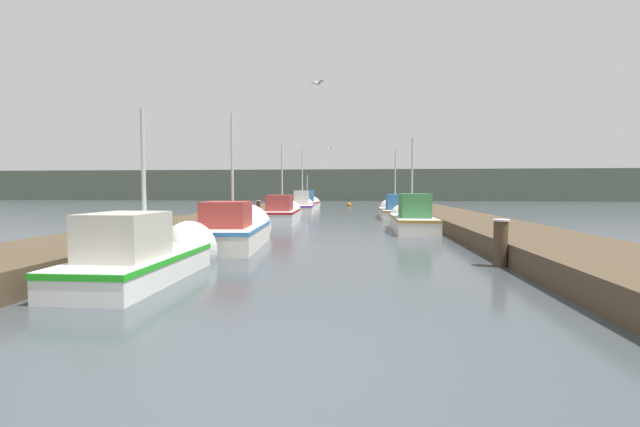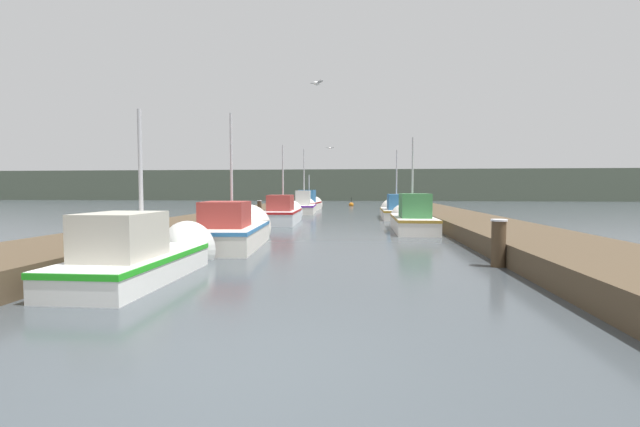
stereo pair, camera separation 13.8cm
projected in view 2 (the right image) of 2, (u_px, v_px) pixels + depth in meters
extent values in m
plane|color=#3D4449|center=(246.00, 373.00, 4.02)|extent=(200.00, 200.00, 0.00)
cube|color=#4C3D2B|center=(220.00, 220.00, 20.47)|extent=(2.97, 40.00, 0.51)
cube|color=#4C3D2B|center=(466.00, 222.00, 19.32)|extent=(2.97, 40.00, 0.51)
cube|color=#4C5647|center=(356.00, 186.00, 70.28)|extent=(120.00, 16.00, 4.63)
cube|color=silver|center=(135.00, 268.00, 8.05)|extent=(1.51, 3.66, 0.50)
cube|color=green|center=(135.00, 258.00, 8.04)|extent=(1.54, 3.69, 0.10)
cone|color=silver|center=(183.00, 251.00, 10.20)|extent=(1.41, 0.68, 1.40)
cube|color=#B2AD9E|center=(121.00, 236.00, 7.56)|extent=(1.13, 1.45, 0.81)
cylinder|color=#B2B2B7|center=(141.00, 181.00, 8.23)|extent=(0.08, 0.08, 2.76)
cube|color=silver|center=(230.00, 236.00, 12.72)|extent=(2.12, 4.25, 0.65)
cube|color=teal|center=(230.00, 227.00, 12.71)|extent=(2.15, 4.28, 0.10)
cone|color=silver|center=(246.00, 229.00, 15.21)|extent=(1.76, 1.00, 1.69)
cube|color=#99332D|center=(225.00, 214.00, 12.17)|extent=(1.33, 1.61, 0.72)
cylinder|color=#B2B2B7|center=(231.00, 169.00, 12.91)|extent=(0.08, 0.08, 3.36)
cube|color=silver|center=(413.00, 224.00, 17.48)|extent=(1.55, 4.54, 0.61)
cube|color=olive|center=(413.00, 218.00, 17.46)|extent=(1.58, 4.57, 0.10)
cone|color=silver|center=(406.00, 219.00, 20.26)|extent=(1.46, 1.09, 1.46)
cube|color=#387A42|center=(415.00, 205.00, 16.87)|extent=(1.12, 1.69, 0.94)
cylinder|color=#B2B2B7|center=(413.00, 177.00, 17.70)|extent=(0.08, 0.08, 3.24)
cube|color=silver|center=(282.00, 217.00, 21.64)|extent=(1.82, 4.75, 0.68)
cube|color=red|center=(282.00, 211.00, 21.62)|extent=(1.85, 4.78, 0.10)
cone|color=silver|center=(289.00, 213.00, 24.56)|extent=(1.55, 1.28, 1.48)
cube|color=#99332D|center=(281.00, 203.00, 21.01)|extent=(1.24, 1.90, 0.76)
cylinder|color=#B2B2B7|center=(283.00, 177.00, 21.87)|extent=(0.08, 0.08, 3.30)
cube|color=silver|center=(397.00, 214.00, 25.28)|extent=(1.74, 4.86, 0.56)
cube|color=olive|center=(397.00, 210.00, 25.26)|extent=(1.77, 4.89, 0.10)
cone|color=silver|center=(393.00, 211.00, 28.23)|extent=(1.65, 1.09, 1.65)
cube|color=#2D6699|center=(398.00, 202.00, 24.63)|extent=(1.12, 1.97, 0.88)
cylinder|color=#B2B2B7|center=(397.00, 179.00, 25.52)|extent=(0.08, 0.08, 3.49)
cube|color=silver|center=(304.00, 209.00, 30.33)|extent=(1.85, 4.55, 0.62)
cube|color=#59169B|center=(304.00, 206.00, 30.31)|extent=(1.88, 4.58, 0.10)
cone|color=silver|center=(306.00, 207.00, 33.01)|extent=(1.54, 1.02, 1.48)
cube|color=silver|center=(303.00, 198.00, 29.72)|extent=(1.06, 1.62, 1.00)
cylinder|color=#B2B2B7|center=(304.00, 177.00, 30.53)|extent=(0.08, 0.08, 3.98)
cube|color=silver|center=(308.00, 206.00, 34.82)|extent=(1.71, 4.66, 0.68)
cube|color=#9A0D0D|center=(308.00, 203.00, 34.80)|extent=(1.74, 4.69, 0.10)
cone|color=silver|center=(314.00, 205.00, 37.56)|extent=(1.50, 1.00, 1.46)
cube|color=#2D6699|center=(307.00, 196.00, 34.20)|extent=(1.26, 1.54, 0.99)
cylinder|color=#B2B2B7|center=(309.00, 188.00, 35.08)|extent=(0.08, 0.08, 2.21)
cylinder|color=#473523|center=(259.00, 211.00, 22.52)|extent=(0.22, 0.22, 1.10)
cylinder|color=silver|center=(259.00, 201.00, 22.49)|extent=(0.25, 0.25, 0.04)
cylinder|color=#473523|center=(398.00, 201.00, 38.92)|extent=(0.20, 0.20, 1.26)
cylinder|color=silver|center=(398.00, 194.00, 38.88)|extent=(0.23, 0.23, 0.04)
cylinder|color=#473523|center=(498.00, 244.00, 9.49)|extent=(0.31, 0.31, 1.02)
cylinder|color=silver|center=(499.00, 220.00, 9.46)|extent=(0.35, 0.35, 0.04)
sphere|color=#BF6513|center=(351.00, 205.00, 43.58)|extent=(0.49, 0.49, 0.49)
cylinder|color=black|center=(351.00, 200.00, 43.56)|extent=(0.06, 0.06, 0.50)
ellipsoid|color=white|center=(317.00, 83.00, 13.76)|extent=(0.30, 0.30, 0.12)
cube|color=gray|center=(320.00, 82.00, 13.65)|extent=(0.28, 0.28, 0.07)
cube|color=gray|center=(314.00, 84.00, 13.86)|extent=(0.28, 0.28, 0.07)
ellipsoid|color=white|center=(330.00, 148.00, 28.46)|extent=(0.18, 0.30, 0.12)
cube|color=gray|center=(332.00, 148.00, 28.42)|extent=(0.29, 0.16, 0.07)
cube|color=gray|center=(328.00, 148.00, 28.49)|extent=(0.29, 0.16, 0.07)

